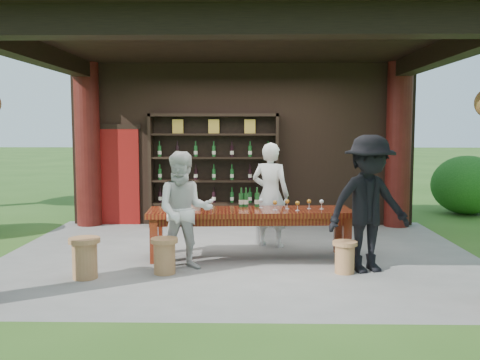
{
  "coord_description": "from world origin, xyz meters",
  "views": [
    {
      "loc": [
        0.18,
        -8.27,
        2.01
      ],
      "look_at": [
        0.0,
        0.4,
        1.15
      ],
      "focal_mm": 40.0,
      "sensor_mm": 36.0,
      "label": 1
    }
  ],
  "objects_px": {
    "guest_woman": "(184,211)",
    "host": "(270,195)",
    "tasting_table": "(250,217)",
    "stool_far_left": "(85,257)",
    "napkin_basket": "(192,205)",
    "wine_shelf": "(214,170)",
    "stool_near_left": "(165,255)",
    "stool_near_right": "(345,256)",
    "guest_man": "(369,204)"
  },
  "relations": [
    {
      "from": "wine_shelf",
      "to": "stool_near_left",
      "type": "xyz_separation_m",
      "value": [
        -0.44,
        -3.55,
        -0.88
      ]
    },
    {
      "from": "host",
      "to": "napkin_basket",
      "type": "relative_size",
      "value": 6.76
    },
    {
      "from": "guest_woman",
      "to": "stool_far_left",
      "type": "bearing_deg",
      "value": -165.24
    },
    {
      "from": "tasting_table",
      "to": "host",
      "type": "bearing_deg",
      "value": 67.0
    },
    {
      "from": "tasting_table",
      "to": "stool_far_left",
      "type": "height_order",
      "value": "tasting_table"
    },
    {
      "from": "stool_near_left",
      "to": "stool_far_left",
      "type": "distance_m",
      "value": 1.06
    },
    {
      "from": "tasting_table",
      "to": "stool_near_left",
      "type": "distance_m",
      "value": 1.55
    },
    {
      "from": "host",
      "to": "stool_near_left",
      "type": "bearing_deg",
      "value": 69.49
    },
    {
      "from": "stool_near_left",
      "to": "host",
      "type": "relative_size",
      "value": 0.28
    },
    {
      "from": "wine_shelf",
      "to": "guest_woman",
      "type": "relative_size",
      "value": 1.55
    },
    {
      "from": "host",
      "to": "guest_woman",
      "type": "relative_size",
      "value": 1.05
    },
    {
      "from": "stool_near_left",
      "to": "napkin_basket",
      "type": "distance_m",
      "value": 1.09
    },
    {
      "from": "stool_near_right",
      "to": "guest_woman",
      "type": "relative_size",
      "value": 0.27
    },
    {
      "from": "tasting_table",
      "to": "stool_far_left",
      "type": "relative_size",
      "value": 5.76
    },
    {
      "from": "wine_shelf",
      "to": "guest_man",
      "type": "relative_size",
      "value": 1.36
    },
    {
      "from": "tasting_table",
      "to": "stool_near_right",
      "type": "distance_m",
      "value": 1.62
    },
    {
      "from": "tasting_table",
      "to": "guest_woman",
      "type": "xyz_separation_m",
      "value": [
        -0.93,
        -0.69,
        0.21
      ]
    },
    {
      "from": "guest_man",
      "to": "napkin_basket",
      "type": "relative_size",
      "value": 7.33
    },
    {
      "from": "stool_near_right",
      "to": "guest_woman",
      "type": "height_order",
      "value": "guest_woman"
    },
    {
      "from": "napkin_basket",
      "to": "guest_woman",
      "type": "bearing_deg",
      "value": -93.21
    },
    {
      "from": "wine_shelf",
      "to": "stool_near_right",
      "type": "xyz_separation_m",
      "value": [
        2.04,
        -3.47,
        -0.91
      ]
    },
    {
      "from": "tasting_table",
      "to": "napkin_basket",
      "type": "bearing_deg",
      "value": -177.25
    },
    {
      "from": "stool_far_left",
      "to": "guest_woman",
      "type": "relative_size",
      "value": 0.33
    },
    {
      "from": "tasting_table",
      "to": "napkin_basket",
      "type": "xyz_separation_m",
      "value": [
        -0.89,
        -0.04,
        0.19
      ]
    },
    {
      "from": "stool_near_left",
      "to": "napkin_basket",
      "type": "relative_size",
      "value": 1.9
    },
    {
      "from": "guest_woman",
      "to": "tasting_table",
      "type": "bearing_deg",
      "value": 30.09
    },
    {
      "from": "tasting_table",
      "to": "stool_far_left",
      "type": "bearing_deg",
      "value": -151.72
    },
    {
      "from": "guest_woman",
      "to": "guest_man",
      "type": "bearing_deg",
      "value": -8.12
    },
    {
      "from": "wine_shelf",
      "to": "stool_far_left",
      "type": "relative_size",
      "value": 4.74
    },
    {
      "from": "stool_far_left",
      "to": "host",
      "type": "xyz_separation_m",
      "value": [
        2.54,
        1.98,
        0.59
      ]
    },
    {
      "from": "guest_woman",
      "to": "host",
      "type": "bearing_deg",
      "value": 43.1
    },
    {
      "from": "stool_near_left",
      "to": "stool_near_right",
      "type": "xyz_separation_m",
      "value": [
        2.48,
        0.08,
        -0.02
      ]
    },
    {
      "from": "tasting_table",
      "to": "guest_woman",
      "type": "distance_m",
      "value": 1.17
    },
    {
      "from": "guest_man",
      "to": "stool_near_left",
      "type": "bearing_deg",
      "value": 164.97
    },
    {
      "from": "wine_shelf",
      "to": "tasting_table",
      "type": "distance_m",
      "value": 2.76
    },
    {
      "from": "stool_near_left",
      "to": "stool_far_left",
      "type": "bearing_deg",
      "value": -166.55
    },
    {
      "from": "wine_shelf",
      "to": "stool_far_left",
      "type": "bearing_deg",
      "value": -111.09
    },
    {
      "from": "wine_shelf",
      "to": "napkin_basket",
      "type": "bearing_deg",
      "value": -93.35
    },
    {
      "from": "wine_shelf",
      "to": "stool_near_right",
      "type": "distance_m",
      "value": 4.13
    },
    {
      "from": "wine_shelf",
      "to": "stool_near_left",
      "type": "height_order",
      "value": "wine_shelf"
    },
    {
      "from": "stool_far_left",
      "to": "napkin_basket",
      "type": "distance_m",
      "value": 1.82
    },
    {
      "from": "tasting_table",
      "to": "host",
      "type": "height_order",
      "value": "host"
    },
    {
      "from": "host",
      "to": "stool_far_left",
      "type": "bearing_deg",
      "value": 58.53
    },
    {
      "from": "stool_near_left",
      "to": "guest_man",
      "type": "bearing_deg",
      "value": 3.59
    },
    {
      "from": "host",
      "to": "wine_shelf",
      "type": "bearing_deg",
      "value": -38.74
    },
    {
      "from": "wine_shelf",
      "to": "stool_near_right",
      "type": "bearing_deg",
      "value": -59.53
    },
    {
      "from": "wine_shelf",
      "to": "guest_man",
      "type": "xyz_separation_m",
      "value": [
        2.38,
        -3.37,
        -0.19
      ]
    },
    {
      "from": "wine_shelf",
      "to": "stool_near_right",
      "type": "height_order",
      "value": "wine_shelf"
    },
    {
      "from": "stool_far_left",
      "to": "guest_man",
      "type": "relative_size",
      "value": 0.29
    },
    {
      "from": "stool_near_left",
      "to": "tasting_table",
      "type": "bearing_deg",
      "value": 38.63
    }
  ]
}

